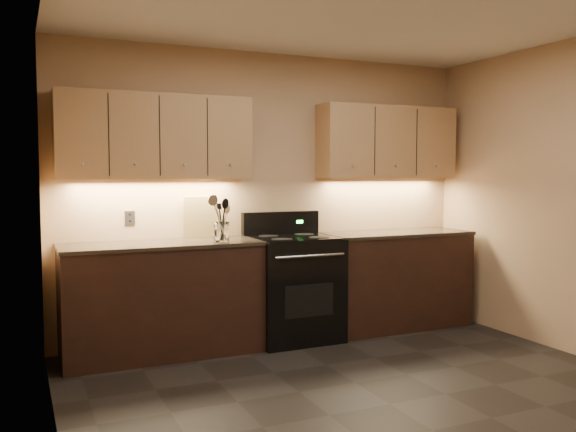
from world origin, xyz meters
name	(u,v)px	position (x,y,z in m)	size (l,w,h in m)	color
floor	(390,404)	(0.00, 0.00, 0.00)	(4.00, 4.00, 0.00)	black
wall_back	(271,194)	(0.00, 2.00, 1.30)	(4.00, 0.04, 2.60)	tan
wall_left	(56,213)	(-2.00, 0.00, 1.30)	(0.04, 4.00, 2.60)	tan
counter_left	(162,299)	(-1.10, 1.70, 0.47)	(1.62, 0.62, 0.93)	black
counter_right	(394,279)	(1.18, 1.70, 0.47)	(1.46, 0.62, 0.93)	black
stove	(293,287)	(0.08, 1.68, 0.48)	(0.76, 0.68, 1.14)	black
upper_cab_left	(156,137)	(-1.10, 1.85, 1.80)	(1.60, 0.30, 0.70)	#A68253
upper_cab_right	(387,142)	(1.18, 1.85, 1.80)	(1.44, 0.30, 0.70)	#A68253
outlet_plate	(130,218)	(-1.30, 1.99, 1.12)	(0.09, 0.01, 0.12)	#B2B5BA
utensil_crock	(221,232)	(-0.62, 1.59, 1.01)	(0.17, 0.17, 0.16)	white
cutting_board	(200,217)	(-0.70, 1.96, 1.11)	(0.29, 0.02, 0.37)	#DDC377
wooden_spoon	(219,222)	(-0.64, 1.58, 1.10)	(0.06, 0.06, 0.30)	#DDC377
black_spoon	(221,219)	(-0.62, 1.61, 1.12)	(0.06, 0.06, 0.34)	black
black_turner	(223,220)	(-0.61, 1.57, 1.11)	(0.08, 0.08, 0.32)	black
steel_spatula	(224,215)	(-0.59, 1.61, 1.14)	(0.08, 0.08, 0.40)	silver
steel_skimmer	(225,217)	(-0.59, 1.59, 1.13)	(0.09, 0.09, 0.38)	silver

